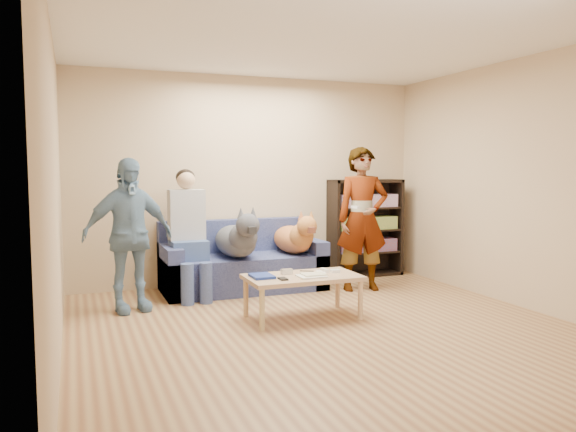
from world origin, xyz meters
name	(u,v)px	position (x,y,z in m)	size (l,w,h in m)	color
ground	(337,335)	(0.00, 0.00, 0.00)	(5.00, 5.00, 0.00)	brown
ceiling	(340,31)	(0.00, 0.00, 2.60)	(5.00, 5.00, 0.00)	white
wall_back	(251,180)	(0.00, 2.50, 1.30)	(4.50, 4.50, 0.00)	tan
wall_left	(54,191)	(-2.25, 0.00, 1.30)	(5.00, 5.00, 0.00)	tan
wall_right	(541,184)	(2.25, 0.00, 1.30)	(5.00, 5.00, 0.00)	tan
blanket	(299,247)	(0.44, 1.98, 0.49)	(0.36, 0.31, 0.13)	#A4A4A9
person_standing_right	(362,219)	(1.08, 1.54, 0.85)	(0.62, 0.41, 1.70)	gray
person_standing_left	(128,235)	(-1.61, 1.51, 0.78)	(0.92, 0.38, 1.56)	#7192B5
held_controller	(356,207)	(0.88, 1.34, 1.01)	(0.04, 0.12, 0.03)	silver
notebook_blue	(262,276)	(-0.47, 0.68, 0.43)	(0.20, 0.26, 0.03)	navy
papers	(311,276)	(-0.02, 0.53, 0.43)	(0.26, 0.20, 0.01)	white
magazine	(314,274)	(0.01, 0.55, 0.44)	(0.22, 0.17, 0.01)	beige
camera_silver	(287,272)	(-0.19, 0.75, 0.45)	(0.11, 0.06, 0.05)	#B3B3B8
controller_a	(325,270)	(0.21, 0.73, 0.43)	(0.04, 0.13, 0.03)	white
controller_b	(335,271)	(0.29, 0.65, 0.43)	(0.09, 0.06, 0.03)	white
headphone_cup_a	(322,273)	(0.13, 0.61, 0.43)	(0.07, 0.07, 0.02)	white
headphone_cup_b	(319,272)	(0.13, 0.69, 0.43)	(0.07, 0.07, 0.02)	white
pen_orange	(307,278)	(-0.09, 0.47, 0.42)	(0.01, 0.01, 0.14)	orange
pen_black	(307,271)	(0.05, 0.81, 0.42)	(0.01, 0.01, 0.14)	black
wallet	(283,279)	(-0.32, 0.51, 0.43)	(0.07, 0.12, 0.01)	black
sofa	(242,266)	(-0.25, 2.10, 0.28)	(1.90, 0.85, 0.82)	#515B93
person_seated	(188,229)	(-0.91, 1.97, 0.77)	(0.40, 0.73, 1.47)	#426292
dog_gray	(238,239)	(-0.37, 1.84, 0.64)	(0.43, 1.26, 0.62)	#4D5157
dog_tan	(295,237)	(0.36, 1.91, 0.62)	(0.38, 1.15, 0.55)	#C6693C
coffee_table	(303,280)	(-0.07, 0.63, 0.37)	(1.10, 0.60, 0.42)	tan
bookshelf	(365,226)	(1.55, 2.33, 0.68)	(1.00, 0.34, 1.30)	black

